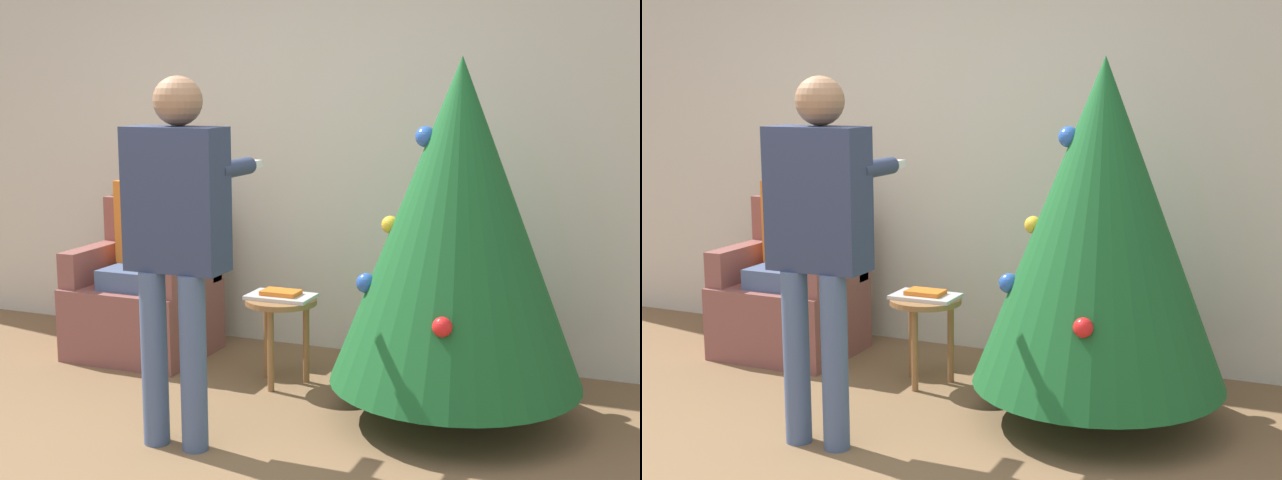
# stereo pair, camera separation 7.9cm
# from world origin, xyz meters

# --- Properties ---
(wall_back) EXTENTS (8.00, 0.06, 2.70)m
(wall_back) POSITION_xyz_m (0.00, 2.23, 1.35)
(wall_back) COLOR beige
(wall_back) RESTS_ON ground_plane
(christmas_tree) EXTENTS (1.23, 1.23, 1.76)m
(christmas_tree) POSITION_xyz_m (1.06, 1.32, 0.98)
(christmas_tree) COLOR brown
(christmas_tree) RESTS_ON ground_plane
(armchair) EXTENTS (0.78, 0.65, 0.93)m
(armchair) POSITION_xyz_m (-0.94, 1.70, 0.33)
(armchair) COLOR brown
(armchair) RESTS_ON ground_plane
(person_seated) EXTENTS (0.36, 0.46, 1.26)m
(person_seated) POSITION_xyz_m (-0.94, 1.68, 0.69)
(person_seated) COLOR #475B84
(person_seated) RESTS_ON ground_plane
(person_standing) EXTENTS (0.46, 0.57, 1.67)m
(person_standing) POSITION_xyz_m (-0.03, 0.57, 1.01)
(person_standing) COLOR #475B84
(person_standing) RESTS_ON ground_plane
(side_stool) EXTENTS (0.39, 0.39, 0.48)m
(side_stool) POSITION_xyz_m (0.06, 1.48, 0.40)
(side_stool) COLOR olive
(side_stool) RESTS_ON ground_plane
(laptop) EXTENTS (0.36, 0.22, 0.02)m
(laptop) POSITION_xyz_m (0.06, 1.48, 0.49)
(laptop) COLOR silver
(laptop) RESTS_ON side_stool
(book) EXTENTS (0.20, 0.13, 0.02)m
(book) POSITION_xyz_m (0.06, 1.48, 0.52)
(book) COLOR orange
(book) RESTS_ON laptop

